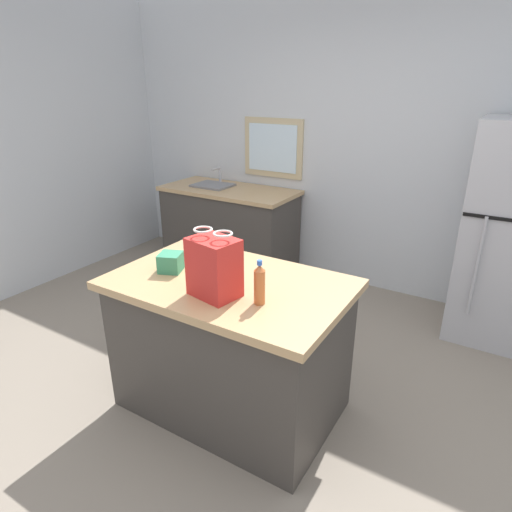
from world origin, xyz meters
The scene contains 7 objects.
ground centered at (0.00, 0.00, 0.00)m, with size 6.84×6.84×0.00m, color gray.
back_wall centered at (-0.01, 2.29, 1.39)m, with size 5.70×0.13×2.78m.
kitchen_island centered at (-0.11, 0.05, 0.44)m, with size 1.37×0.88×0.88m.
sink_counter centered at (-1.40, 1.90, 0.46)m, with size 1.44×0.67×1.08m.
shopping_bag centered at (-0.07, -0.14, 1.04)m, with size 0.28×0.23×0.36m.
small_box centered at (-0.49, -0.02, 0.94)m, with size 0.13×0.13×0.11m, color #388E66.
bottle centered at (0.18, -0.10, 0.99)m, with size 0.06×0.06×0.24m.
Camera 1 is at (1.21, -1.81, 1.95)m, focal length 30.65 mm.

